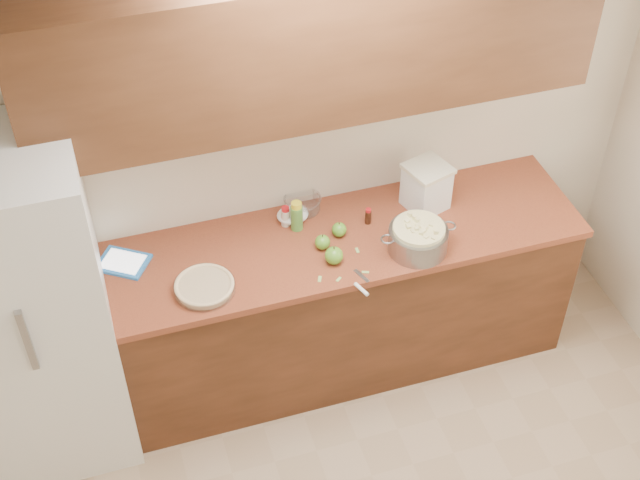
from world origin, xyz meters
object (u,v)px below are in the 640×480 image
object	(u,v)px
colander	(418,238)
flour_canister	(426,186)
tablet	(123,263)
pie	(204,287)

from	to	relation	value
colander	flour_canister	xyz separation A→B (m)	(0.16, 0.30, 0.06)
colander	tablet	distance (m)	1.44
flour_canister	tablet	distance (m)	1.57
colander	pie	bearing A→B (deg)	178.24
pie	tablet	size ratio (longest dim) A/B	0.99
pie	colander	xyz separation A→B (m)	(1.06, -0.03, 0.05)
pie	flour_canister	bearing A→B (deg)	12.16
tablet	flour_canister	bearing A→B (deg)	32.57
pie	colander	bearing A→B (deg)	-1.76
colander	flour_canister	bearing A→B (deg)	61.59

